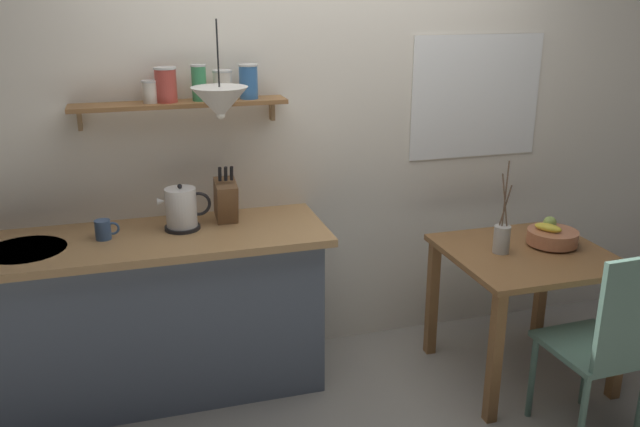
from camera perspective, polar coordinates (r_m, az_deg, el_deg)
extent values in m
plane|color=gray|center=(3.72, 2.66, -15.09)|extent=(14.00, 14.00, 0.00)
cube|color=silver|center=(3.84, 2.63, 7.89)|extent=(6.80, 0.10, 2.70)
cube|color=white|center=(4.08, 13.22, 9.67)|extent=(0.82, 0.01, 0.72)
cube|color=silver|center=(4.09, 13.19, 9.68)|extent=(0.76, 0.01, 0.66)
cube|color=slate|center=(3.63, -14.26, -8.77)|extent=(1.74, 0.52, 0.86)
cube|color=tan|center=(3.43, -14.83, -2.23)|extent=(1.83, 0.63, 0.04)
cylinder|color=#B7BABF|center=(3.44, -23.91, -2.89)|extent=(0.38, 0.38, 0.01)
cube|color=brown|center=(3.46, -11.88, 9.16)|extent=(1.08, 0.18, 0.02)
cube|color=#99754C|center=(3.55, -19.88, 7.68)|extent=(0.02, 0.06, 0.12)
cube|color=#99754C|center=(3.62, -4.13, 8.92)|extent=(0.02, 0.06, 0.12)
cylinder|color=beige|center=(3.45, -14.31, 9.98)|extent=(0.07, 0.07, 0.10)
cylinder|color=silver|center=(3.44, -14.39, 10.89)|extent=(0.08, 0.08, 0.01)
cylinder|color=#BC4238|center=(3.45, -13.04, 10.59)|extent=(0.11, 0.11, 0.16)
cylinder|color=silver|center=(3.44, -13.14, 12.01)|extent=(0.11, 0.11, 0.01)
cylinder|color=#388E56|center=(3.46, -10.30, 10.87)|extent=(0.07, 0.07, 0.17)
cylinder|color=silver|center=(3.45, -10.39, 12.35)|extent=(0.08, 0.08, 0.01)
cylinder|color=beige|center=(3.48, -8.32, 10.74)|extent=(0.10, 0.10, 0.14)
cylinder|color=silver|center=(3.47, -8.37, 11.96)|extent=(0.10, 0.10, 0.01)
cylinder|color=#3366A3|center=(3.50, -6.13, 11.08)|extent=(0.09, 0.09, 0.16)
cylinder|color=silver|center=(3.49, -6.18, 12.51)|extent=(0.10, 0.10, 0.01)
cube|color=brown|center=(3.73, 17.33, -3.34)|extent=(0.84, 0.80, 0.03)
cube|color=brown|center=(3.43, 14.72, -11.88)|extent=(0.06, 0.06, 0.71)
cube|color=brown|center=(3.84, 24.33, -9.62)|extent=(0.06, 0.06, 0.71)
cube|color=brown|center=(3.97, 9.58, -7.14)|extent=(0.06, 0.06, 0.71)
cube|color=brown|center=(4.33, 18.44, -5.68)|extent=(0.06, 0.06, 0.71)
cube|color=#4C6B5B|center=(3.44, 22.15, -10.57)|extent=(0.41, 0.45, 0.03)
cube|color=#4C6B5B|center=(3.20, 25.06, -7.78)|extent=(0.34, 0.04, 0.52)
cylinder|color=#4C6B5B|center=(3.78, 21.82, -11.99)|extent=(0.03, 0.03, 0.45)
cylinder|color=#4C6B5B|center=(3.59, 17.68, -13.18)|extent=(0.03, 0.03, 0.45)
cylinder|color=#4C6B5B|center=(3.35, 21.51, -16.12)|extent=(0.03, 0.03, 0.45)
cylinder|color=#BC704C|center=(3.84, 19.18, -2.50)|extent=(0.12, 0.12, 0.01)
cylinder|color=#BC704C|center=(3.83, 19.25, -1.90)|extent=(0.27, 0.27, 0.07)
ellipsoid|color=yellow|center=(3.79, 18.92, -1.15)|extent=(0.13, 0.16, 0.04)
sphere|color=#8EA84C|center=(3.85, 19.06, -0.76)|extent=(0.07, 0.07, 0.07)
cylinder|color=#B7B2A8|center=(3.64, 15.27, -2.14)|extent=(0.09, 0.09, 0.15)
cylinder|color=brown|center=(3.56, 15.52, 1.10)|extent=(0.06, 0.01, 0.29)
cylinder|color=brown|center=(3.57, 15.59, 1.63)|extent=(0.02, 0.01, 0.35)
cylinder|color=brown|center=(3.59, 15.59, 0.68)|extent=(0.06, 0.01, 0.22)
cylinder|color=black|center=(3.48, -11.67, -1.17)|extent=(0.18, 0.18, 0.02)
cylinder|color=white|center=(3.45, -11.79, 0.52)|extent=(0.16, 0.16, 0.20)
sphere|color=black|center=(3.41, -11.91, 2.30)|extent=(0.02, 0.02, 0.02)
cone|color=white|center=(3.43, -13.43, 1.01)|extent=(0.04, 0.04, 0.04)
torus|color=black|center=(3.45, -10.34, 0.81)|extent=(0.13, 0.02, 0.13)
cube|color=brown|center=(3.52, -8.05, 1.14)|extent=(0.11, 0.19, 0.24)
cylinder|color=black|center=(3.44, -8.56, 3.34)|extent=(0.02, 0.03, 0.08)
cylinder|color=black|center=(3.44, -8.07, 3.39)|extent=(0.02, 0.03, 0.08)
cylinder|color=black|center=(3.45, -7.57, 3.43)|extent=(0.02, 0.03, 0.08)
cylinder|color=#3D5B89|center=(3.43, -18.07, -1.33)|extent=(0.08, 0.08, 0.10)
torus|color=#3D5B89|center=(3.43, -17.30, -1.23)|extent=(0.07, 0.01, 0.07)
cylinder|color=black|center=(3.15, -8.74, 13.38)|extent=(0.01, 0.01, 0.30)
cone|color=silver|center=(3.18, -8.54, 9.33)|extent=(0.27, 0.27, 0.15)
sphere|color=white|center=(3.18, -8.49, 8.36)|extent=(0.04, 0.04, 0.04)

